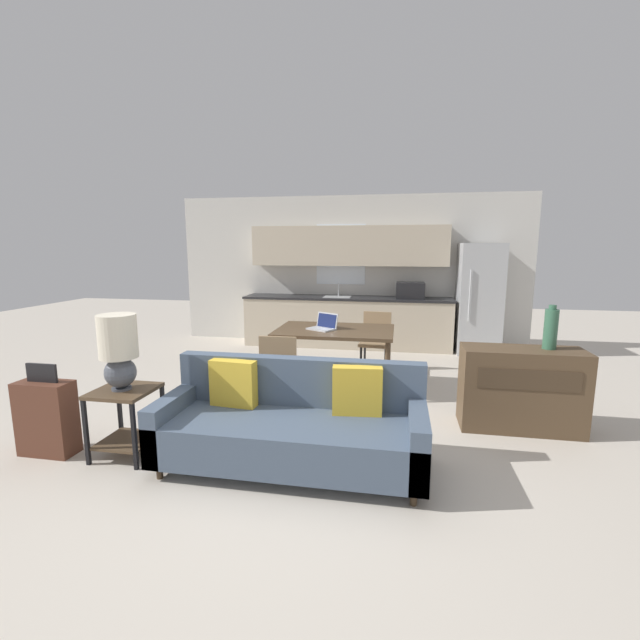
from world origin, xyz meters
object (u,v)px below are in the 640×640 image
(couch, at_px, (293,425))
(vase, at_px, (551,329))
(refrigerator, at_px, (479,299))
(dining_table, at_px, (335,334))
(suitcase, at_px, (47,417))
(laptop, at_px, (324,325))
(dining_chair_far_right, at_px, (376,339))
(credenza, at_px, (521,389))
(dining_chair_near_left, at_px, (281,368))
(table_lamp, at_px, (119,348))
(side_table, at_px, (126,411))

(couch, relative_size, vase, 5.00)
(refrigerator, bearing_deg, dining_table, -132.32)
(suitcase, bearing_deg, laptop, 46.61)
(dining_chair_far_right, distance_m, laptop, 1.09)
(couch, bearing_deg, vase, 26.78)
(dining_table, relative_size, credenza, 1.28)
(laptop, height_order, suitcase, laptop)
(dining_chair_far_right, distance_m, dining_chair_near_left, 1.92)
(dining_table, distance_m, credenza, 2.19)
(table_lamp, xyz_separation_m, credenza, (3.49, 1.21, -0.54))
(vase, bearing_deg, dining_chair_far_right, 136.44)
(refrigerator, relative_size, couch, 0.86)
(dining_table, xyz_separation_m, vase, (2.21, -0.84, 0.31))
(couch, height_order, credenza, couch)
(refrigerator, height_order, dining_chair_far_right, refrigerator)
(dining_table, height_order, table_lamp, table_lamp)
(vase, xyz_separation_m, laptop, (-2.35, 0.82, -0.19))
(dining_table, bearing_deg, dining_chair_near_left, -118.03)
(couch, xyz_separation_m, suitcase, (-2.13, -0.20, -0.01))
(credenza, height_order, laptop, laptop)
(vase, bearing_deg, table_lamp, -161.41)
(dining_table, relative_size, vase, 3.39)
(side_table, distance_m, table_lamp, 0.55)
(dining_table, relative_size, dining_chair_near_left, 1.68)
(suitcase, bearing_deg, dining_chair_far_right, 48.56)
(dining_chair_near_left, bearing_deg, table_lamp, 48.22)
(couch, bearing_deg, side_table, -175.99)
(vase, bearing_deg, dining_chair_near_left, -179.48)
(suitcase, bearing_deg, dining_table, 45.09)
(vase, distance_m, suitcase, 4.65)
(refrigerator, bearing_deg, credenza, -92.18)
(dining_table, bearing_deg, suitcase, -134.91)
(side_table, relative_size, laptop, 1.46)
(dining_chair_near_left, bearing_deg, side_table, 48.40)
(dining_chair_far_right, relative_size, laptop, 2.12)
(dining_table, xyz_separation_m, table_lamp, (-1.51, -2.10, 0.24))
(refrigerator, xyz_separation_m, couch, (-2.15, -4.29, -0.59))
(table_lamp, bearing_deg, credenza, 19.10)
(vase, relative_size, dining_chair_far_right, 0.50)
(table_lamp, relative_size, dining_chair_near_left, 0.75)
(refrigerator, height_order, couch, refrigerator)
(credenza, xyz_separation_m, suitcase, (-4.16, -1.30, -0.08))
(couch, height_order, dining_chair_near_left, dining_chair_near_left)
(laptop, bearing_deg, side_table, -92.99)
(dining_table, bearing_deg, dining_chair_far_right, 60.06)
(refrigerator, bearing_deg, laptop, -133.81)
(couch, relative_size, dining_chair_far_right, 2.48)
(table_lamp, relative_size, laptop, 1.58)
(refrigerator, xyz_separation_m, dining_chair_far_right, (-1.63, -1.49, -0.44))
(refrigerator, xyz_separation_m, dining_chair_near_left, (-2.56, -3.17, -0.44))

